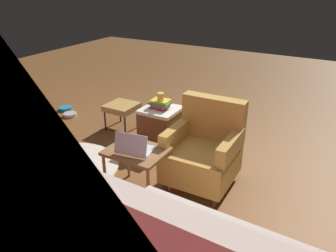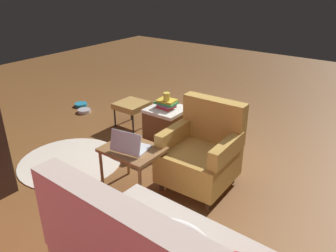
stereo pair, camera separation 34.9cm
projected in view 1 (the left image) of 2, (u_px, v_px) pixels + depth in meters
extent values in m
plane|color=brown|center=(187.00, 153.00, 4.09)|extent=(12.00, 12.00, 0.00)
ellipsoid|color=white|center=(208.00, 238.00, 1.99)|extent=(0.42, 0.24, 0.28)
cube|color=#B78C3F|center=(201.00, 162.00, 3.39)|extent=(0.67, 0.67, 0.32)
cube|color=#B78C3F|center=(214.00, 118.00, 3.46)|extent=(0.66, 0.15, 0.45)
cube|color=#B78C3F|center=(176.00, 134.00, 3.42)|extent=(0.11, 0.56, 0.18)
cube|color=#B78C3F|center=(230.00, 147.00, 3.16)|extent=(0.11, 0.56, 0.18)
cylinder|color=#3F2819|center=(166.00, 185.00, 3.39)|extent=(0.05, 0.05, 0.10)
cylinder|color=#3F2819|center=(215.00, 201.00, 3.16)|extent=(0.05, 0.05, 0.10)
cylinder|color=#3F2819|center=(188.00, 162.00, 3.81)|extent=(0.05, 0.05, 0.10)
cylinder|color=#3F2819|center=(233.00, 174.00, 3.58)|extent=(0.05, 0.05, 0.10)
cube|color=olive|center=(136.00, 151.00, 3.18)|extent=(0.56, 0.44, 0.03)
cylinder|color=olive|center=(169.00, 171.00, 3.31)|extent=(0.03, 0.03, 0.45)
cylinder|color=olive|center=(128.00, 158.00, 3.54)|extent=(0.03, 0.03, 0.45)
cylinder|color=olive|center=(148.00, 190.00, 3.02)|extent=(0.03, 0.03, 0.45)
cylinder|color=olive|center=(105.00, 175.00, 3.24)|extent=(0.03, 0.03, 0.45)
cube|color=silver|center=(136.00, 149.00, 3.17)|extent=(0.35, 0.27, 0.02)
cube|color=silver|center=(131.00, 144.00, 3.03)|extent=(0.33, 0.11, 0.20)
cube|color=brown|center=(161.00, 127.00, 4.25)|extent=(0.44, 0.44, 0.44)
cube|color=silver|center=(161.00, 110.00, 4.15)|extent=(0.45, 0.45, 0.04)
cube|color=red|center=(160.00, 107.00, 4.15)|extent=(0.19, 0.17, 0.03)
cube|color=#994C8C|center=(160.00, 105.00, 4.11)|extent=(0.20, 0.17, 0.03)
cube|color=#338C4C|center=(160.00, 103.00, 4.11)|extent=(0.26, 0.18, 0.03)
cube|color=gold|center=(161.00, 101.00, 4.12)|extent=(0.24, 0.19, 0.02)
cylinder|color=#E5D14C|center=(161.00, 97.00, 4.06)|extent=(0.08, 0.08, 0.10)
cube|color=#262628|center=(157.00, 104.00, 4.24)|extent=(0.09, 0.17, 0.02)
cube|color=#AD8442|center=(122.00, 107.00, 4.62)|extent=(0.40, 0.40, 0.08)
cylinder|color=#262628|center=(139.00, 117.00, 4.75)|extent=(0.02, 0.02, 0.28)
cylinder|color=#262628|center=(120.00, 113.00, 4.91)|extent=(0.02, 0.02, 0.28)
cylinder|color=#262628|center=(125.00, 126.00, 4.49)|extent=(0.02, 0.02, 0.28)
cylinder|color=#262628|center=(105.00, 121.00, 4.64)|extent=(0.02, 0.02, 0.28)
cylinder|color=beige|center=(66.00, 167.00, 3.79)|extent=(1.18, 1.18, 0.01)
cylinder|color=silver|center=(70.00, 115.00, 5.14)|extent=(0.20, 0.20, 0.05)
cylinder|color=teal|center=(65.00, 108.00, 5.37)|extent=(0.20, 0.20, 0.05)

